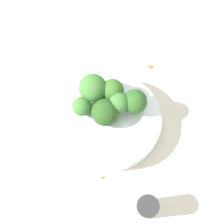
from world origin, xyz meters
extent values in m
plane|color=beige|center=(0.00, 0.00, 0.00)|extent=(3.00, 3.00, 0.00)
cylinder|color=silver|center=(0.00, 0.00, 0.02)|extent=(0.20, 0.20, 0.04)
cylinder|color=#7A9E5B|center=(-0.03, 0.04, 0.06)|extent=(0.02, 0.02, 0.03)
sphere|color=#386B28|center=(-0.03, 0.04, 0.08)|extent=(0.04, 0.04, 0.04)
cylinder|color=#84AD66|center=(-0.01, -0.01, 0.05)|extent=(0.02, 0.02, 0.02)
sphere|color=#28511E|center=(-0.01, -0.01, 0.07)|extent=(0.05, 0.05, 0.05)
cylinder|color=#84AD66|center=(-0.06, -0.02, 0.05)|extent=(0.02, 0.02, 0.02)
sphere|color=#3D7533|center=(-0.06, -0.02, 0.07)|extent=(0.04, 0.04, 0.04)
cylinder|color=#8EB770|center=(0.00, 0.02, 0.06)|extent=(0.03, 0.03, 0.03)
sphere|color=#3D7533|center=(0.00, 0.02, 0.08)|extent=(0.04, 0.04, 0.04)
cylinder|color=#84AD66|center=(0.02, 0.04, 0.06)|extent=(0.02, 0.02, 0.02)
sphere|color=#2D5B23|center=(0.02, 0.04, 0.08)|extent=(0.05, 0.05, 0.05)
cylinder|color=#7A9E5B|center=(-0.06, 0.01, 0.06)|extent=(0.03, 0.03, 0.03)
sphere|color=#3D7533|center=(-0.06, 0.01, 0.08)|extent=(0.06, 0.06, 0.06)
cylinder|color=silver|center=(0.15, -0.10, 0.03)|extent=(0.04, 0.04, 0.06)
cylinder|color=#2D2D2D|center=(0.15, -0.10, 0.07)|extent=(0.04, 0.04, 0.02)
cube|color=olive|center=(-0.02, 0.16, 0.00)|extent=(0.01, 0.01, 0.01)
cube|color=#AD7F4C|center=(-0.10, 0.07, 0.00)|extent=(0.01, 0.01, 0.01)
cube|color=olive|center=(0.05, -0.10, 0.00)|extent=(0.00, 0.01, 0.01)
camera|label=1|loc=(0.13, -0.17, 0.63)|focal=50.00mm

